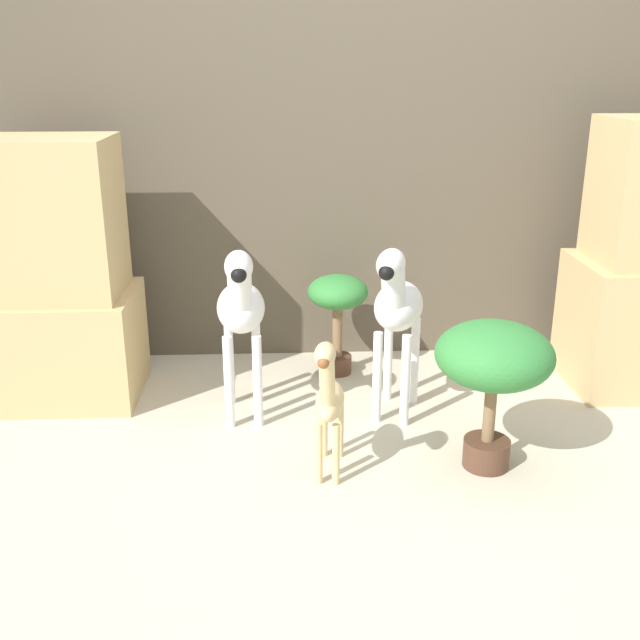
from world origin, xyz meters
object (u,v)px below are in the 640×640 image
giraffe_figurine (329,397)px  potted_palm_front (338,302)px  potted_palm_back (494,363)px  zebra_left (241,308)px  zebra_right (397,306)px

giraffe_figurine → potted_palm_front: 0.96m
giraffe_figurine → potted_palm_back: bearing=4.3°
giraffe_figurine → zebra_left: bearing=124.2°
zebra_right → potted_palm_back: zebra_right is taller
potted_palm_back → potted_palm_front: bearing=118.6°
zebra_right → zebra_left: (-0.64, 0.01, 0.00)m
zebra_left → giraffe_figurine: (0.33, -0.48, -0.18)m
zebra_right → potted_palm_front: size_ratio=1.57×
zebra_right → potted_palm_back: (0.29, -0.43, -0.07)m
zebra_left → potted_palm_front: zebra_left is taller
zebra_right → potted_palm_front: bearing=113.5°
zebra_right → potted_palm_back: size_ratio=1.36×
zebra_right → zebra_left: same height
zebra_right → potted_palm_back: bearing=-56.3°
potted_palm_front → potted_palm_back: potted_palm_back is taller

